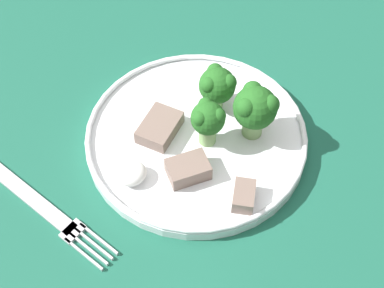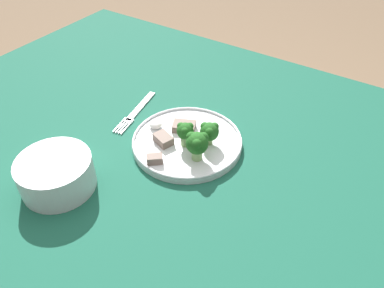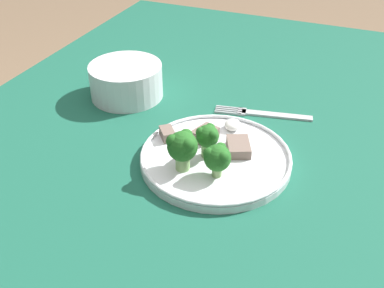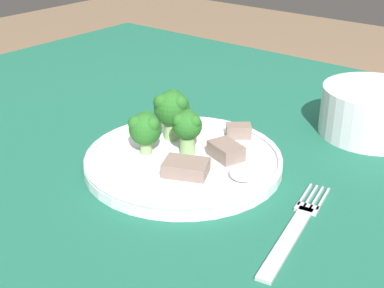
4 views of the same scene
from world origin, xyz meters
The scene contains 11 objects.
table centered at (0.00, 0.00, 0.65)m, with size 1.29×0.97×0.75m.
dinner_plate centered at (-0.05, -0.01, 0.76)m, with size 0.24×0.24×0.02m.
fork centered at (0.12, -0.05, 0.75)m, with size 0.05×0.18×0.00m.
cream_bowl centered at (0.09, 0.22, 0.78)m, with size 0.14×0.14×0.07m.
broccoli_floret_near_rim_left centered at (-0.09, -0.03, 0.79)m, with size 0.04×0.04×0.05m.
broccoli_floret_center_left centered at (-0.10, 0.02, 0.80)m, with size 0.05×0.05×0.06m.
broccoli_floret_back_left centered at (-0.05, 0.00, 0.79)m, with size 0.04×0.04×0.06m.
meat_slice_front_slice centered at (-0.02, -0.04, 0.77)m, with size 0.06×0.05×0.02m.
meat_slice_middle_slice centered at (-0.03, 0.08, 0.77)m, with size 0.04×0.04×0.02m.
meat_slice_rear_slice centered at (-0.01, 0.02, 0.77)m, with size 0.05×0.04×0.02m.
sauce_dollop centered at (0.04, -0.01, 0.77)m, with size 0.03×0.03×0.02m.
Camera 2 is at (-0.40, 0.50, 1.28)m, focal length 35.00 mm.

